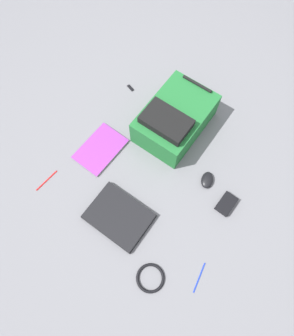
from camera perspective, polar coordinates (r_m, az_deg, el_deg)
name	(u,v)px	position (r m, az deg, el deg)	size (l,w,h in m)	color
ground_plane	(140,174)	(1.65, -1.33, -1.12)	(3.88, 3.88, 0.00)	slate
backpack	(175,119)	(1.69, 5.24, 9.20)	(0.37, 0.49, 0.22)	#1E662D
laptop	(119,216)	(1.57, -5.35, -9.08)	(0.35, 0.28, 0.03)	black
book_blue	(100,149)	(1.72, -8.81, 3.56)	(0.24, 0.31, 0.02)	silver
computer_mouse	(207,180)	(1.65, 11.32, -2.24)	(0.06, 0.10, 0.03)	black
cable_coil	(150,278)	(1.53, 0.63, -20.11)	(0.14, 0.14, 0.01)	black
power_brick	(226,204)	(1.63, 14.77, -6.59)	(0.07, 0.11, 0.03)	black
pen_black	(199,278)	(1.55, 9.89, -19.75)	(0.01, 0.01, 0.15)	#1933B2
pen_blue	(47,180)	(1.72, -18.48, -2.22)	(0.01, 0.01, 0.15)	red
usb_stick	(131,88)	(1.92, -3.14, 14.93)	(0.02, 0.05, 0.01)	black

